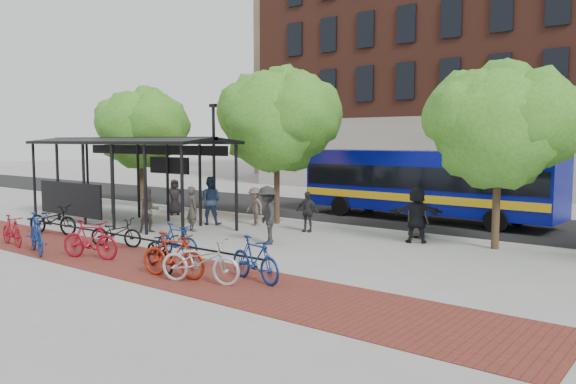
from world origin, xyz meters
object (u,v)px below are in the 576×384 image
Objects in this scene: bike_4 at (116,232)px; pedestrian_9 at (267,215)px; bus_shelter at (124,151)px; pedestrian_2 at (210,201)px; pedestrian_5 at (417,215)px; bike_9 at (173,255)px; tree_b at (279,116)px; bike_0 at (53,220)px; pedestrian_0 at (175,197)px; pedestrian_4 at (307,212)px; bike_1 at (12,231)px; pedestrian_8 at (149,210)px; pedestrian_6 at (417,215)px; tree_a at (142,125)px; lamp_post_left at (214,156)px; bike_10 at (200,261)px; pedestrian_1 at (192,209)px; bike_8 at (160,252)px; bike_3 at (36,233)px; tree_c at (502,121)px; bike_11 at (255,259)px; bike_5 at (90,239)px; bike_7 at (177,240)px; pedestrian_3 at (255,207)px.

bike_4 is 4.96m from pedestrian_9.
bus_shelter is 4.19m from pedestrian_2.
bike_9 is at bearing 42.92° from pedestrian_5.
tree_b reaches higher than bus_shelter.
bike_0 is 1.27× the size of pedestrian_0.
pedestrian_4 reaches higher than bike_9.
bike_1 is 8.59m from pedestrian_0.
pedestrian_0 is 5.04m from pedestrian_8.
tree_a is at bearing 2.13° from pedestrian_6.
bike_4 is 1.17× the size of pedestrian_4.
pedestrian_0 is 0.99× the size of pedestrian_8.
pedestrian_6 is (11.26, 4.16, -2.18)m from bus_shelter.
lamp_post_left reaches higher than pedestrian_2.
bike_10 is (0.95, 0.04, -0.03)m from bike_9.
pedestrian_2 is (-0.68, 1.60, 0.13)m from pedestrian_1.
bike_1 is at bearing 115.71° from bike_8.
bike_3 is at bearing -145.13° from bike_0.
pedestrian_6 is at bearing -25.09° from bike_9.
tree_a is 9.20m from bike_0.
bike_0 is 1.01× the size of bike_3.
pedestrian_0 is at bearing 11.29° from bike_4.
tree_c reaches higher than bike_11.
pedestrian_9 is (-2.06, 4.95, 0.42)m from bike_10.
pedestrian_2 is at bearing -12.61° from bike_4.
bike_5 is 10.99m from pedestrian_6.
bike_4 is (3.17, -7.56, -2.27)m from lamp_post_left.
pedestrian_6 is (1.33, 9.19, 0.27)m from bike_10.
bike_11 is at bearing -12.57° from pedestrian_9.
bike_4 is at bearing -143.61° from tree_c.
bike_10 is (5.63, -1.55, 0.08)m from bike_4.
bike_0 is 6.01m from pedestrian_2.
pedestrian_4 is (-0.63, 7.53, 0.27)m from bike_8.
bike_9 is at bearing -29.47° from bus_shelter.
bike_7 is 0.85× the size of pedestrian_2.
pedestrian_2 is (2.77, 5.31, 0.44)m from bike_0.
pedestrian_5 is at bearing -136.07° from pedestrian_1.
pedestrian_0 reaches higher than pedestrian_4.
bike_3 is at bearing 107.67° from pedestrian_1.
bike_11 is 7.73m from pedestrian_4.
pedestrian_3 is at bearing -24.85° from pedestrian_5.
bike_1 is 0.93× the size of bike_4.
pedestrian_2 is (6.96, -2.00, -3.25)m from tree_a.
bike_5 is 1.17× the size of pedestrian_6.
bus_shelter is 8.12m from pedestrian_9.
pedestrian_9 is at bearing 52.19° from pedestrian_6.
pedestrian_3 is at bearing -177.43° from pedestrian_2.
bike_8 is 6.48m from pedestrian_1.
bike_10 is at bearing -79.77° from bike_1.
pedestrian_2 reaches higher than pedestrian_4.
pedestrian_1 is at bearing 3.39° from bus_shelter.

